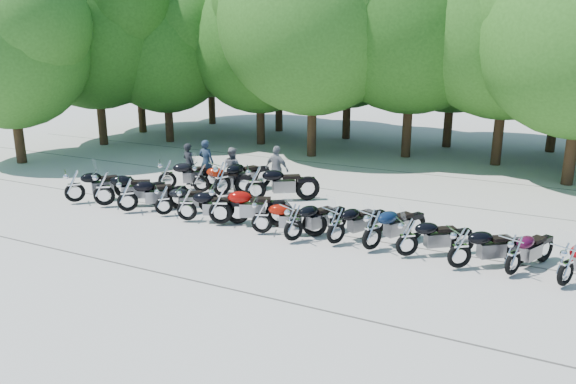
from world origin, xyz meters
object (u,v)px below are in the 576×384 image
at_px(motorcycle_6, 262,215).
at_px(motorcycle_16, 222,178).
at_px(motorcycle_13, 567,264).
at_px(motorcycle_17, 255,182).
at_px(motorcycle_15, 201,177).
at_px(rider_2, 277,169).
at_px(motorcycle_10, 407,236).
at_px(rider_1, 232,169).
at_px(motorcycle_3, 164,199).
at_px(motorcycle_5, 220,204).
at_px(motorcycle_11, 460,247).
at_px(rider_0, 189,164).
at_px(motorcycle_9, 372,229).
at_px(rider_3, 206,162).
at_px(motorcycle_2, 127,194).
at_px(motorcycle_14, 167,174).
at_px(motorcycle_4, 187,203).
at_px(motorcycle_0, 74,185).
at_px(motorcycle_7, 293,221).
at_px(motorcycle_1, 103,187).
at_px(motorcycle_8, 336,224).
at_px(motorcycle_12, 514,254).

distance_m(motorcycle_6, motorcycle_16, 4.25).
height_order(motorcycle_13, motorcycle_17, motorcycle_17).
distance_m(motorcycle_15, rider_2, 2.79).
xyz_separation_m(motorcycle_10, motorcycle_16, (-7.44, 2.67, 0.12)).
bearing_deg(rider_1, motorcycle_3, 101.35).
xyz_separation_m(rider_1, rider_2, (1.67, 0.41, 0.06)).
bearing_deg(motorcycle_5, motorcycle_17, -17.63).
relative_size(motorcycle_11, rider_0, 1.34).
height_order(motorcycle_13, rider_0, rider_0).
bearing_deg(rider_2, rider_0, 19.41).
bearing_deg(motorcycle_9, rider_3, 1.90).
relative_size(motorcycle_9, rider_2, 1.35).
bearing_deg(motorcycle_16, motorcycle_2, 81.65).
xyz_separation_m(motorcycle_15, motorcycle_17, (2.30, -0.02, 0.08)).
distance_m(motorcycle_5, motorcycle_14, 4.65).
bearing_deg(motorcycle_4, motorcycle_6, -110.49).
bearing_deg(motorcycle_17, rider_1, 23.66).
bearing_deg(motorcycle_0, motorcycle_7, -140.55).
xyz_separation_m(motorcycle_13, motorcycle_14, (-13.46, 2.61, 0.06)).
height_order(motorcycle_4, motorcycle_17, motorcycle_17).
relative_size(motorcycle_1, motorcycle_13, 1.16).
distance_m(motorcycle_7, rider_2, 5.29).
bearing_deg(motorcycle_17, motorcycle_3, 113.11).
relative_size(motorcycle_5, motorcycle_7, 1.12).
height_order(motorcycle_17, rider_1, rider_1).
bearing_deg(motorcycle_2, motorcycle_14, -33.47).
distance_m(motorcycle_17, rider_3, 3.19).
height_order(motorcycle_11, motorcycle_17, motorcycle_17).
height_order(motorcycle_8, rider_1, rider_1).
bearing_deg(rider_2, motorcycle_7, 131.70).
distance_m(motorcycle_1, motorcycle_3, 2.42).
xyz_separation_m(motorcycle_2, motorcycle_11, (10.55, 0.09, -0.03)).
relative_size(motorcycle_1, motorcycle_15, 1.10).
bearing_deg(motorcycle_11, rider_3, 29.68).
bearing_deg(motorcycle_17, motorcycle_10, -146.88).
height_order(motorcycle_11, rider_1, rider_1).
bearing_deg(motorcycle_14, motorcycle_15, -118.39).
bearing_deg(rider_1, motorcycle_14, 47.06).
height_order(motorcycle_13, motorcycle_16, motorcycle_16).
xyz_separation_m(motorcycle_8, rider_2, (-3.99, 4.13, 0.25)).
distance_m(motorcycle_0, rider_0, 4.32).
relative_size(motorcycle_2, rider_2, 1.34).
height_order(motorcycle_9, rider_1, rider_1).
relative_size(motorcycle_12, rider_1, 1.30).
bearing_deg(motorcycle_15, motorcycle_2, 144.58).
distance_m(motorcycle_3, motorcycle_12, 10.50).
bearing_deg(motorcycle_0, rider_0, -78.94).
relative_size(motorcycle_4, motorcycle_16, 0.86).
distance_m(motorcycle_4, motorcycle_11, 8.26).
relative_size(motorcycle_5, motorcycle_16, 0.98).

